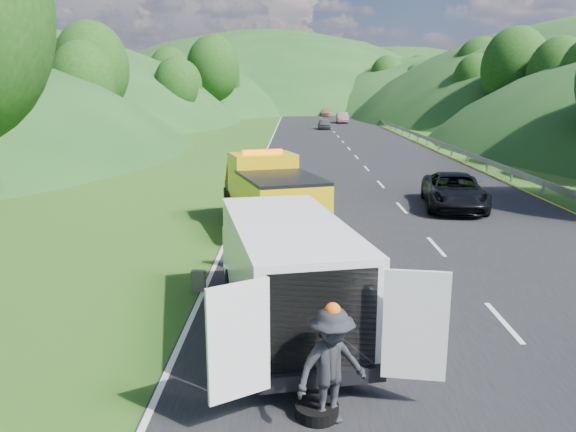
{
  "coord_description": "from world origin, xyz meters",
  "views": [
    {
      "loc": [
        -1.61,
        -13.54,
        5.05
      ],
      "look_at": [
        -1.79,
        2.81,
        1.3
      ],
      "focal_mm": 35.0,
      "sensor_mm": 36.0,
      "label": 1
    }
  ],
  "objects_px": {
    "tow_truck": "(271,192)",
    "white_van": "(287,269)",
    "worker": "(331,423)",
    "spare_tire": "(317,417)",
    "suitcase": "(199,281)",
    "passing_suv": "(453,208)",
    "woman": "(249,271)",
    "child": "(246,286)"
  },
  "relations": [
    {
      "from": "white_van",
      "to": "worker",
      "type": "distance_m",
      "value": 3.76
    },
    {
      "from": "woman",
      "to": "spare_tire",
      "type": "bearing_deg",
      "value": -171.42
    },
    {
      "from": "suitcase",
      "to": "passing_suv",
      "type": "bearing_deg",
      "value": 47.83
    },
    {
      "from": "suitcase",
      "to": "spare_tire",
      "type": "relative_size",
      "value": 0.8
    },
    {
      "from": "woman",
      "to": "passing_suv",
      "type": "relative_size",
      "value": 0.33
    },
    {
      "from": "passing_suv",
      "to": "tow_truck",
      "type": "bearing_deg",
      "value": -146.33
    },
    {
      "from": "spare_tire",
      "to": "worker",
      "type": "bearing_deg",
      "value": -37.85
    },
    {
      "from": "tow_truck",
      "to": "worker",
      "type": "xyz_separation_m",
      "value": [
        1.41,
        -12.29,
        -1.35
      ]
    },
    {
      "from": "tow_truck",
      "to": "child",
      "type": "height_order",
      "value": "tow_truck"
    },
    {
      "from": "worker",
      "to": "suitcase",
      "type": "height_order",
      "value": "worker"
    },
    {
      "from": "suitcase",
      "to": "spare_tire",
      "type": "bearing_deg",
      "value": -63.36
    },
    {
      "from": "white_van",
      "to": "passing_suv",
      "type": "xyz_separation_m",
      "value": [
        6.98,
        12.46,
        -1.36
      ]
    },
    {
      "from": "child",
      "to": "suitcase",
      "type": "xyz_separation_m",
      "value": [
        -1.16,
        -0.4,
        0.28
      ]
    },
    {
      "from": "child",
      "to": "worker",
      "type": "distance_m",
      "value": 6.37
    },
    {
      "from": "child",
      "to": "suitcase",
      "type": "distance_m",
      "value": 1.26
    },
    {
      "from": "woman",
      "to": "child",
      "type": "bearing_deg",
      "value": 177.06
    },
    {
      "from": "tow_truck",
      "to": "suitcase",
      "type": "bearing_deg",
      "value": -121.15
    },
    {
      "from": "white_van",
      "to": "spare_tire",
      "type": "bearing_deg",
      "value": -93.0
    },
    {
      "from": "worker",
      "to": "spare_tire",
      "type": "distance_m",
      "value": 0.26
    },
    {
      "from": "child",
      "to": "spare_tire",
      "type": "height_order",
      "value": "child"
    },
    {
      "from": "woman",
      "to": "child",
      "type": "xyz_separation_m",
      "value": [
        0.03,
        -1.26,
        0.0
      ]
    },
    {
      "from": "tow_truck",
      "to": "suitcase",
      "type": "xyz_separation_m",
      "value": [
        -1.57,
        -6.59,
        -1.07
      ]
    },
    {
      "from": "spare_tire",
      "to": "woman",
      "type": "bearing_deg",
      "value": 102.92
    },
    {
      "from": "white_van",
      "to": "tow_truck",
      "type": "bearing_deg",
      "value": 82.43
    },
    {
      "from": "woman",
      "to": "worker",
      "type": "distance_m",
      "value": 7.59
    },
    {
      "from": "woman",
      "to": "passing_suv",
      "type": "distance_m",
      "value": 11.77
    },
    {
      "from": "worker",
      "to": "spare_tire",
      "type": "relative_size",
      "value": 2.7
    },
    {
      "from": "passing_suv",
      "to": "suitcase",
      "type": "bearing_deg",
      "value": -123.68
    },
    {
      "from": "spare_tire",
      "to": "child",
      "type": "bearing_deg",
      "value": 105.26
    },
    {
      "from": "white_van",
      "to": "spare_tire",
      "type": "relative_size",
      "value": 10.46
    },
    {
      "from": "tow_truck",
      "to": "white_van",
      "type": "xyz_separation_m",
      "value": [
        0.69,
        -8.86,
        0.01
      ]
    },
    {
      "from": "suitcase",
      "to": "tow_truck",
      "type": "bearing_deg",
      "value": 76.6
    },
    {
      "from": "woman",
      "to": "suitcase",
      "type": "relative_size",
      "value": 3.14
    },
    {
      "from": "spare_tire",
      "to": "tow_truck",
      "type": "bearing_deg",
      "value": 95.68
    },
    {
      "from": "woman",
      "to": "spare_tire",
      "type": "relative_size",
      "value": 2.52
    },
    {
      "from": "tow_truck",
      "to": "worker",
      "type": "relative_size",
      "value": 3.66
    },
    {
      "from": "white_van",
      "to": "worker",
      "type": "xyz_separation_m",
      "value": [
        0.72,
        -3.43,
        -1.36
      ]
    },
    {
      "from": "white_van",
      "to": "woman",
      "type": "distance_m",
      "value": 4.31
    },
    {
      "from": "woman",
      "to": "spare_tire",
      "type": "height_order",
      "value": "woman"
    },
    {
      "from": "tow_truck",
      "to": "child",
      "type": "xyz_separation_m",
      "value": [
        -0.41,
        -6.19,
        -1.35
      ]
    },
    {
      "from": "child",
      "to": "passing_suv",
      "type": "relative_size",
      "value": 0.2
    },
    {
      "from": "white_van",
      "to": "passing_suv",
      "type": "distance_m",
      "value": 14.35
    }
  ]
}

